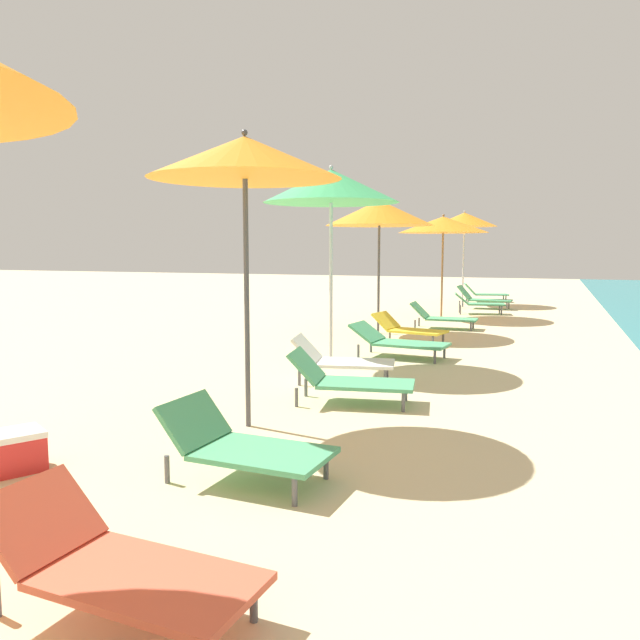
{
  "coord_description": "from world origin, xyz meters",
  "views": [
    {
      "loc": [
        2.12,
        2.17,
        1.73
      ],
      "look_at": [
        -0.04,
        7.98,
        1.02
      ],
      "focal_mm": 35.02,
      "sensor_mm": 36.0,
      "label": 1
    }
  ],
  "objects_px": {
    "lounger_third_inland": "(243,444)",
    "lounger_farthest_inland": "(483,298)",
    "lounger_second_shoreside": "(116,562)",
    "lounger_fifth_shoreside": "(442,317)",
    "umbrella_third": "(245,158)",
    "lounger_sixth_shoreside": "(479,303)",
    "lounger_fourth_shoreside": "(398,341)",
    "lounger_fourth_inland": "(341,359)",
    "cooler_box": "(12,451)",
    "lounger_third_shoreside": "(348,379)",
    "umbrella_farthest": "(464,220)",
    "umbrella_sixth": "(443,225)",
    "umbrella_fourth": "(331,186)",
    "lounger_fifth_inland": "(408,328)",
    "umbrella_fifth": "(379,213)",
    "lounger_farthest_shoreside": "(485,293)"
  },
  "relations": [
    {
      "from": "lounger_third_inland",
      "to": "umbrella_sixth",
      "type": "height_order",
      "value": "umbrella_sixth"
    },
    {
      "from": "umbrella_third",
      "to": "lounger_fifth_shoreside",
      "type": "height_order",
      "value": "umbrella_third"
    },
    {
      "from": "lounger_sixth_shoreside",
      "to": "lounger_farthest_shoreside",
      "type": "distance_m",
      "value": 3.92
    },
    {
      "from": "lounger_second_shoreside",
      "to": "lounger_farthest_inland",
      "type": "xyz_separation_m",
      "value": [
        0.02,
        16.14,
        0.03
      ]
    },
    {
      "from": "umbrella_fourth",
      "to": "lounger_fourth_shoreside",
      "type": "bearing_deg",
      "value": 50.94
    },
    {
      "from": "lounger_third_inland",
      "to": "lounger_fifth_inland",
      "type": "bearing_deg",
      "value": 95.69
    },
    {
      "from": "umbrella_sixth",
      "to": "lounger_third_inland",
      "type": "bearing_deg",
      "value": -87.73
    },
    {
      "from": "lounger_fourth_shoreside",
      "to": "lounger_farthest_inland",
      "type": "xyz_separation_m",
      "value": [
        0.41,
        8.78,
        0.04
      ]
    },
    {
      "from": "umbrella_fifth",
      "to": "cooler_box",
      "type": "bearing_deg",
      "value": -93.89
    },
    {
      "from": "lounger_second_shoreside",
      "to": "lounger_third_inland",
      "type": "bearing_deg",
      "value": 101.88
    },
    {
      "from": "lounger_fourth_shoreside",
      "to": "lounger_farthest_inland",
      "type": "height_order",
      "value": "lounger_farthest_inland"
    },
    {
      "from": "cooler_box",
      "to": "lounger_farthest_shoreside",
      "type": "bearing_deg",
      "value": 83.81
    },
    {
      "from": "lounger_fourth_shoreside",
      "to": "lounger_fourth_inland",
      "type": "xyz_separation_m",
      "value": [
        -0.26,
        -2.09,
        0.03
      ]
    },
    {
      "from": "lounger_third_inland",
      "to": "cooler_box",
      "type": "distance_m",
      "value": 1.84
    },
    {
      "from": "lounger_third_inland",
      "to": "lounger_farthest_inland",
      "type": "relative_size",
      "value": 0.82
    },
    {
      "from": "umbrella_fifth",
      "to": "lounger_fourth_inland",
      "type": "bearing_deg",
      "value": -80.63
    },
    {
      "from": "lounger_second_shoreside",
      "to": "cooler_box",
      "type": "height_order",
      "value": "lounger_second_shoreside"
    },
    {
      "from": "lounger_third_inland",
      "to": "lounger_fifth_shoreside",
      "type": "relative_size",
      "value": 0.9
    },
    {
      "from": "umbrella_third",
      "to": "lounger_third_shoreside",
      "type": "height_order",
      "value": "umbrella_third"
    },
    {
      "from": "umbrella_sixth",
      "to": "lounger_farthest_inland",
      "type": "distance_m",
      "value": 3.45
    },
    {
      "from": "umbrella_third",
      "to": "umbrella_sixth",
      "type": "bearing_deg",
      "value": 89.15
    },
    {
      "from": "umbrella_fifth",
      "to": "lounger_sixth_shoreside",
      "type": "height_order",
      "value": "umbrella_fifth"
    },
    {
      "from": "umbrella_third",
      "to": "lounger_sixth_shoreside",
      "type": "distance_m",
      "value": 11.79
    },
    {
      "from": "lounger_fourth_inland",
      "to": "lounger_farthest_shoreside",
      "type": "xyz_separation_m",
      "value": [
        0.49,
        13.24,
        -0.02
      ]
    },
    {
      "from": "lounger_second_shoreside",
      "to": "umbrella_third",
      "type": "relative_size",
      "value": 0.49
    },
    {
      "from": "umbrella_fifth",
      "to": "lounger_farthest_inland",
      "type": "bearing_deg",
      "value": 76.64
    },
    {
      "from": "lounger_third_shoreside",
      "to": "umbrella_farthest",
      "type": "xyz_separation_m",
      "value": [
        -0.49,
        13.08,
        2.32
      ]
    },
    {
      "from": "lounger_sixth_shoreside",
      "to": "lounger_farthest_inland",
      "type": "bearing_deg",
      "value": 81.18
    },
    {
      "from": "lounger_fourth_shoreside",
      "to": "lounger_fifth_shoreside",
      "type": "height_order",
      "value": "lounger_fifth_shoreside"
    },
    {
      "from": "lounger_third_shoreside",
      "to": "umbrella_sixth",
      "type": "height_order",
      "value": "umbrella_sixth"
    },
    {
      "from": "umbrella_fourth",
      "to": "lounger_fifth_shoreside",
      "type": "height_order",
      "value": "umbrella_fourth"
    },
    {
      "from": "umbrella_farthest",
      "to": "lounger_farthest_inland",
      "type": "height_order",
      "value": "umbrella_farthest"
    },
    {
      "from": "lounger_fourth_inland",
      "to": "umbrella_fifth",
      "type": "bearing_deg",
      "value": 87.64
    },
    {
      "from": "lounger_third_inland",
      "to": "umbrella_sixth",
      "type": "relative_size",
      "value": 0.49
    },
    {
      "from": "lounger_fifth_shoreside",
      "to": "lounger_second_shoreside",
      "type": "bearing_deg",
      "value": -89.04
    },
    {
      "from": "lounger_second_shoreside",
      "to": "lounger_third_inland",
      "type": "relative_size",
      "value": 1.09
    },
    {
      "from": "umbrella_fifth",
      "to": "lounger_fifth_inland",
      "type": "distance_m",
      "value": 2.56
    },
    {
      "from": "umbrella_third",
      "to": "lounger_sixth_shoreside",
      "type": "xyz_separation_m",
      "value": [
        0.94,
        11.53,
        -2.27
      ]
    },
    {
      "from": "umbrella_sixth",
      "to": "cooler_box",
      "type": "xyz_separation_m",
      "value": [
        -1.31,
        -12.13,
        -2.15
      ]
    },
    {
      "from": "lounger_farthest_shoreside",
      "to": "cooler_box",
      "type": "distance_m",
      "value": 17.31
    },
    {
      "from": "umbrella_third",
      "to": "umbrella_farthest",
      "type": "relative_size",
      "value": 0.98
    },
    {
      "from": "lounger_fourth_shoreside",
      "to": "lounger_fifth_inland",
      "type": "relative_size",
      "value": 1.12
    },
    {
      "from": "umbrella_fourth",
      "to": "lounger_third_inland",
      "type": "bearing_deg",
      "value": -78.62
    },
    {
      "from": "lounger_fourth_shoreside",
      "to": "lounger_sixth_shoreside",
      "type": "distance_m",
      "value": 7.25
    },
    {
      "from": "umbrella_sixth",
      "to": "lounger_farthest_inland",
      "type": "height_order",
      "value": "umbrella_sixth"
    },
    {
      "from": "lounger_third_shoreside",
      "to": "umbrella_fifth",
      "type": "xyz_separation_m",
      "value": [
        -1.21,
        5.76,
        2.15
      ]
    },
    {
      "from": "umbrella_sixth",
      "to": "lounger_fifth_shoreside",
      "type": "bearing_deg",
      "value": -80.19
    },
    {
      "from": "umbrella_third",
      "to": "umbrella_fourth",
      "type": "xyz_separation_m",
      "value": [
        -0.31,
        3.32,
        0.05
      ]
    },
    {
      "from": "umbrella_third",
      "to": "lounger_sixth_shoreside",
      "type": "height_order",
      "value": "umbrella_third"
    },
    {
      "from": "umbrella_fourth",
      "to": "lounger_fourth_inland",
      "type": "relative_size",
      "value": 2.1
    }
  ]
}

